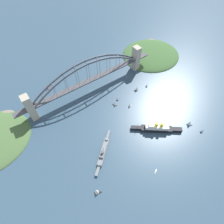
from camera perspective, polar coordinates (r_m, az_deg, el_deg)
The scene contains 15 objects.
ground_plane at distance 393.42m, azimuth -6.73°, elevation 6.76°, with size 1400.00×1400.00×0.00m, color #334C60.
harbor_arch_bridge at distance 372.21m, azimuth -7.17°, elevation 10.03°, with size 304.31×16.40×73.53m.
headland_west_shore at distance 496.28m, azimuth 11.94°, elevation 17.17°, with size 145.12×134.65×21.37m.
ocean_liner at distance 334.31m, azimuth 13.77°, elevation -4.86°, with size 75.26×61.56×21.29m.
naval_cruiser at distance 306.79m, azimuth -2.76°, elevation -12.29°, with size 64.69×56.58×17.54m.
seaplane_taxiing_near_bridge at distance 415.93m, azimuth -19.47°, elevation 7.08°, with size 8.83×8.86×4.80m.
small_boat_0 at distance 361.86m, azimuth 26.28°, elevation -5.20°, with size 8.00×4.98×8.35m.
small_boat_1 at distance 402.71m, azimuth 10.79°, elevation 8.19°, with size 3.90×6.87×8.19m.
small_boat_2 at distance 304.46m, azimuth 13.40°, elevation -17.57°, with size 8.13×4.62×1.84m.
small_boat_3 at distance 359.88m, azimuth 5.52°, elevation 2.18°, with size 8.04×5.57×9.13m.
small_boat_4 at distance 369.82m, azimuth 1.78°, elevation 4.35°, with size 8.60×5.61×9.41m.
small_boat_5 at distance 359.86m, azimuth 23.03°, elevation -3.18°, with size 8.95×9.41×12.21m.
small_boat_6 at distance 390.53m, azimuth 7.69°, elevation 7.27°, with size 10.38×6.42×11.13m.
small_boat_7 at distance 285.08m, azimuth -4.73°, elevation -23.49°, with size 10.26×8.02×10.51m.
small_boat_8 at distance 360.59m, azimuth 0.99°, elevation 2.64°, with size 8.29×9.15×9.16m.
Camera 1 is at (120.22, 247.53, 281.17)m, focal length 29.37 mm.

